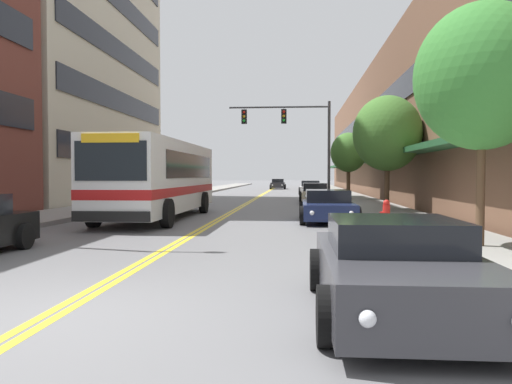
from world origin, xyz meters
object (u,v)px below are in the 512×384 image
at_px(car_champagne_parked_right_end, 315,193).
at_px(car_charcoal_moving_lead, 278,184).
at_px(car_navy_parked_right_mid, 328,207).
at_px(street_tree_right_mid, 387,133).
at_px(street_tree_right_far, 349,153).
at_px(car_dark_grey_parked_right_foreground, 396,269).
at_px(car_beige_parked_left_near, 185,193).
at_px(car_white_parked_right_far, 310,188).
at_px(city_bus, 160,176).
at_px(street_tree_right_near, 482,77).
at_px(fire_hydrant, 386,213).
at_px(traffic_signal_mast, 294,130).

relative_size(car_champagne_parked_right_end, car_charcoal_moving_lead, 1.02).
distance_m(car_navy_parked_right_mid, street_tree_right_mid, 6.32).
bearing_deg(street_tree_right_far, car_dark_grey_parked_right_foreground, -94.62).
bearing_deg(car_beige_parked_left_near, street_tree_right_mid, -37.61).
relative_size(car_beige_parked_left_near, car_white_parked_right_far, 1.05).
bearing_deg(car_charcoal_moving_lead, car_navy_parked_right_mid, -85.44).
distance_m(city_bus, car_navy_parked_right_mid, 7.01).
bearing_deg(car_dark_grey_parked_right_foreground, car_beige_parked_left_near, 108.30).
relative_size(city_bus, street_tree_right_near, 1.98).
bearing_deg(street_tree_right_far, street_tree_right_near, -88.35).
bearing_deg(street_tree_right_mid, street_tree_right_far, 93.69).
height_order(car_dark_grey_parked_right_foreground, fire_hydrant, car_dark_grey_parked_right_foreground).
height_order(car_champagne_parked_right_end, street_tree_right_near, street_tree_right_near).
bearing_deg(traffic_signal_mast, car_charcoal_moving_lead, 94.06).
height_order(car_white_parked_right_far, car_charcoal_moving_lead, car_charcoal_moving_lead).
bearing_deg(car_charcoal_moving_lead, car_dark_grey_parked_right_foreground, -86.36).
bearing_deg(fire_hydrant, traffic_signal_mast, 100.21).
height_order(car_navy_parked_right_mid, fire_hydrant, car_navy_parked_right_mid).
bearing_deg(car_champagne_parked_right_end, street_tree_right_mid, -71.45).
relative_size(car_white_parked_right_far, street_tree_right_far, 0.95).
bearing_deg(car_champagne_parked_right_end, car_charcoal_moving_lead, 96.54).
distance_m(car_navy_parked_right_mid, car_champagne_parked_right_end, 13.61).
distance_m(car_dark_grey_parked_right_foreground, car_charcoal_moving_lead, 57.65).
xyz_separation_m(city_bus, car_champagne_parked_right_end, (6.83, 12.57, -1.17)).
height_order(city_bus, traffic_signal_mast, traffic_signal_mast).
xyz_separation_m(car_white_parked_right_far, traffic_signal_mast, (-1.41, -13.79, 4.10)).
distance_m(car_beige_parked_left_near, car_navy_parked_right_mid, 16.03).
xyz_separation_m(car_beige_parked_left_near, car_charcoal_moving_lead, (5.02, 31.28, -0.02)).
bearing_deg(street_tree_right_near, traffic_signal_mast, 101.80).
bearing_deg(car_dark_grey_parked_right_foreground, traffic_signal_mast, 93.12).
xyz_separation_m(traffic_signal_mast, street_tree_right_mid, (4.37, -8.70, -0.95)).
xyz_separation_m(city_bus, street_tree_right_mid, (9.86, 3.52, 1.98)).
relative_size(city_bus, fire_hydrant, 12.97).
bearing_deg(street_tree_right_near, city_bus, 139.07).
bearing_deg(traffic_signal_mast, street_tree_right_mid, -63.33).
xyz_separation_m(car_white_parked_right_far, car_charcoal_moving_lead, (-3.65, 17.76, 0.02)).
height_order(car_white_parked_right_far, fire_hydrant, car_white_parked_right_far).
bearing_deg(car_white_parked_right_far, car_navy_parked_right_mid, -90.16).
xyz_separation_m(car_navy_parked_right_mid, street_tree_right_near, (3.00, -7.48, 3.44)).
height_order(car_navy_parked_right_mid, car_white_parked_right_far, car_white_parked_right_far).
relative_size(car_beige_parked_left_near, car_charcoal_moving_lead, 1.02).
distance_m(city_bus, car_champagne_parked_right_end, 14.35).
bearing_deg(street_tree_right_mid, traffic_signal_mast, 116.67).
height_order(street_tree_right_far, fire_hydrant, street_tree_right_far).
distance_m(city_bus, car_beige_parked_left_near, 12.65).
xyz_separation_m(car_white_parked_right_far, fire_hydrant, (1.56, -30.30, 0.01)).
distance_m(car_dark_grey_parked_right_foreground, car_champagne_parked_right_end, 26.34).
distance_m(car_white_parked_right_far, traffic_signal_mast, 14.45).
relative_size(traffic_signal_mast, street_tree_right_far, 1.46).
bearing_deg(street_tree_right_mid, street_tree_right_near, -90.17).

